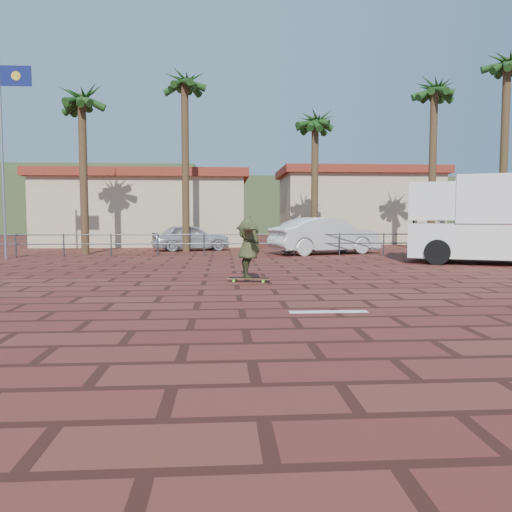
# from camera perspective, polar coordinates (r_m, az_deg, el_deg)

# --- Properties ---
(ground) EXTENTS (120.00, 120.00, 0.00)m
(ground) POSITION_cam_1_polar(r_m,az_deg,el_deg) (10.05, 2.93, -5.17)
(ground) COLOR maroon
(ground) RESTS_ON ground
(paint_stripe) EXTENTS (1.40, 0.22, 0.01)m
(paint_stripe) POSITION_cam_1_polar(r_m,az_deg,el_deg) (9.00, 8.28, -6.32)
(paint_stripe) COLOR white
(paint_stripe) RESTS_ON ground
(guardrail) EXTENTS (24.06, 0.06, 1.00)m
(guardrail) POSITION_cam_1_polar(r_m,az_deg,el_deg) (21.90, -0.71, 1.78)
(guardrail) COLOR #47494F
(guardrail) RESTS_ON ground
(flagpole) EXTENTS (1.30, 0.10, 8.00)m
(flagpole) POSITION_cam_1_polar(r_m,az_deg,el_deg) (22.79, -26.76, 11.39)
(flagpole) COLOR gray
(flagpole) RESTS_ON ground
(palm_far_left) EXTENTS (2.40, 2.40, 8.25)m
(palm_far_left) POSITION_cam_1_polar(r_m,az_deg,el_deg) (24.74, -19.30, 16.17)
(palm_far_left) COLOR brown
(palm_far_left) RESTS_ON ground
(palm_left) EXTENTS (2.40, 2.40, 9.45)m
(palm_left) POSITION_cam_1_polar(r_m,az_deg,el_deg) (25.70, -8.16, 18.48)
(palm_left) COLOR brown
(palm_left) RESTS_ON ground
(palm_center) EXTENTS (2.40, 2.40, 7.75)m
(palm_center) POSITION_cam_1_polar(r_m,az_deg,el_deg) (26.19, 6.78, 14.65)
(palm_center) COLOR brown
(palm_center) RESTS_ON ground
(palm_right) EXTENTS (2.40, 2.40, 9.05)m
(palm_right) POSITION_cam_1_polar(r_m,az_deg,el_deg) (26.59, 19.72, 16.96)
(palm_right) COLOR brown
(palm_right) RESTS_ON ground
(palm_far_right) EXTENTS (2.40, 2.40, 10.05)m
(palm_far_right) POSITION_cam_1_polar(r_m,az_deg,el_deg) (27.24, 26.77, 18.45)
(palm_far_right) COLOR brown
(palm_far_right) RESTS_ON ground
(building_west) EXTENTS (12.60, 7.60, 4.50)m
(building_west) POSITION_cam_1_polar(r_m,az_deg,el_deg) (32.22, -12.44, 5.34)
(building_west) COLOR beige
(building_west) RESTS_ON ground
(building_east) EXTENTS (10.60, 6.60, 5.00)m
(building_east) POSITION_cam_1_polar(r_m,az_deg,el_deg) (35.07, 11.45, 5.69)
(building_east) COLOR beige
(building_east) RESTS_ON ground
(hill_front) EXTENTS (70.00, 18.00, 6.00)m
(hill_front) POSITION_cam_1_polar(r_m,az_deg,el_deg) (59.87, -2.65, 5.62)
(hill_front) COLOR #384C28
(hill_front) RESTS_ON ground
(hill_back) EXTENTS (35.00, 14.00, 8.00)m
(hill_back) POSITION_cam_1_polar(r_m,az_deg,el_deg) (69.11, -21.42, 5.98)
(hill_back) COLOR #384C28
(hill_back) RESTS_ON ground
(longboard) EXTENTS (1.14, 0.46, 0.11)m
(longboard) POSITION_cam_1_polar(r_m,az_deg,el_deg) (13.01, -0.81, -2.59)
(longboard) COLOR olive
(longboard) RESTS_ON ground
(skateboarder) EXTENTS (0.89, 2.09, 1.65)m
(skateboarder) POSITION_cam_1_polar(r_m,az_deg,el_deg) (12.93, -0.81, 1.12)
(skateboarder) COLOR #3D4224
(skateboarder) RESTS_ON longboard
(campervan) EXTENTS (6.63, 4.86, 3.18)m
(campervan) POSITION_cam_1_polar(r_m,az_deg,el_deg) (20.14, 26.12, 3.93)
(campervan) COLOR white
(campervan) RESTS_ON ground
(car_silver) EXTENTS (4.25, 2.55, 1.35)m
(car_silver) POSITION_cam_1_polar(r_m,az_deg,el_deg) (25.92, -7.45, 2.13)
(car_silver) COLOR #A9ACB0
(car_silver) RESTS_ON ground
(car_white) EXTENTS (5.44, 3.44, 1.69)m
(car_white) POSITION_cam_1_polar(r_m,az_deg,el_deg) (23.34, 7.89, 2.30)
(car_white) COLOR silver
(car_white) RESTS_ON ground
(street_sign) EXTENTS (0.49, 0.07, 2.44)m
(street_sign) POSITION_cam_1_polar(r_m,az_deg,el_deg) (21.74, 20.44, 4.18)
(street_sign) COLOR gray
(street_sign) RESTS_ON ground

